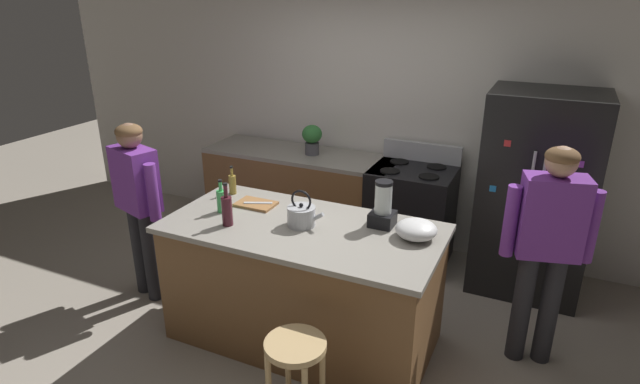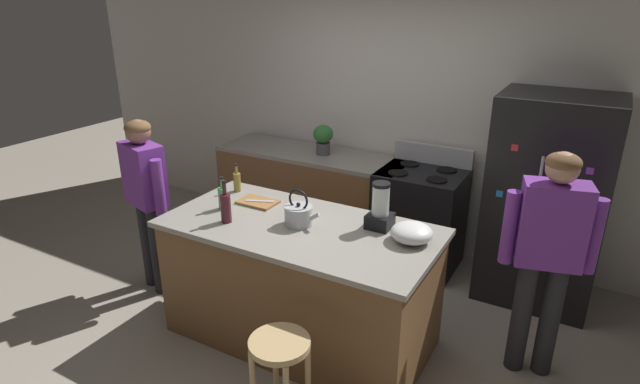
{
  "view_description": "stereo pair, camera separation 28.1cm",
  "coord_description": "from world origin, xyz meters",
  "px_view_note": "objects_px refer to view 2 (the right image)",
  "views": [
    {
      "loc": [
        1.5,
        -2.94,
        2.51
      ],
      "look_at": [
        0.0,
        0.3,
        1.09
      ],
      "focal_mm": 29.0,
      "sensor_mm": 36.0,
      "label": 1
    },
    {
      "loc": [
        1.75,
        -2.81,
        2.51
      ],
      "look_at": [
        0.0,
        0.3,
        1.09
      ],
      "focal_mm": 29.0,
      "sensor_mm": 36.0,
      "label": 2
    }
  ],
  "objects_px": {
    "bottle_vinegar": "(237,181)",
    "bottle_soda": "(223,197)",
    "person_by_sink_right": "(548,246)",
    "stove_range": "(419,218)",
    "person_by_island_left": "(146,191)",
    "mixing_bowl": "(412,233)",
    "tea_kettle": "(299,215)",
    "bottle_wine": "(226,207)",
    "potted_plant": "(323,138)",
    "kitchen_island": "(300,283)",
    "chef_knife": "(260,201)",
    "blender_appliance": "(380,209)",
    "cutting_board": "(258,202)",
    "refrigerator": "(546,201)",
    "bar_stool": "(280,360)"
  },
  "relations": [
    {
      "from": "mixing_bowl",
      "to": "tea_kettle",
      "type": "relative_size",
      "value": 1.02
    },
    {
      "from": "bottle_vinegar",
      "to": "mixing_bowl",
      "type": "relative_size",
      "value": 0.84
    },
    {
      "from": "person_by_island_left",
      "to": "tea_kettle",
      "type": "xyz_separation_m",
      "value": [
        1.48,
        0.03,
        0.09
      ]
    },
    {
      "from": "potted_plant",
      "to": "blender_appliance",
      "type": "relative_size",
      "value": 0.9
    },
    {
      "from": "mixing_bowl",
      "to": "tea_kettle",
      "type": "height_order",
      "value": "tea_kettle"
    },
    {
      "from": "cutting_board",
      "to": "chef_knife",
      "type": "xyz_separation_m",
      "value": [
        0.02,
        0.0,
        0.01
      ]
    },
    {
      "from": "kitchen_island",
      "to": "refrigerator",
      "type": "height_order",
      "value": "refrigerator"
    },
    {
      "from": "bottle_soda",
      "to": "refrigerator",
      "type": "bearing_deg",
      "value": 36.0
    },
    {
      "from": "bar_stool",
      "to": "tea_kettle",
      "type": "distance_m",
      "value": 1.04
    },
    {
      "from": "blender_appliance",
      "to": "bottle_soda",
      "type": "height_order",
      "value": "blender_appliance"
    },
    {
      "from": "blender_appliance",
      "to": "chef_knife",
      "type": "distance_m",
      "value": 0.99
    },
    {
      "from": "blender_appliance",
      "to": "tea_kettle",
      "type": "relative_size",
      "value": 1.21
    },
    {
      "from": "bar_stool",
      "to": "cutting_board",
      "type": "distance_m",
      "value": 1.39
    },
    {
      "from": "bottle_vinegar",
      "to": "cutting_board",
      "type": "relative_size",
      "value": 0.79
    },
    {
      "from": "bar_stool",
      "to": "blender_appliance",
      "type": "distance_m",
      "value": 1.22
    },
    {
      "from": "person_by_sink_right",
      "to": "bottle_wine",
      "type": "height_order",
      "value": "person_by_sink_right"
    },
    {
      "from": "potted_plant",
      "to": "mixing_bowl",
      "type": "distance_m",
      "value": 2.01
    },
    {
      "from": "stove_range",
      "to": "bottle_soda",
      "type": "bearing_deg",
      "value": -123.88
    },
    {
      "from": "stove_range",
      "to": "mixing_bowl",
      "type": "relative_size",
      "value": 4.01
    },
    {
      "from": "potted_plant",
      "to": "tea_kettle",
      "type": "relative_size",
      "value": 1.09
    },
    {
      "from": "stove_range",
      "to": "person_by_island_left",
      "type": "height_order",
      "value": "person_by_island_left"
    },
    {
      "from": "bottle_soda",
      "to": "person_by_sink_right",
      "type": "bearing_deg",
      "value": 12.64
    },
    {
      "from": "person_by_sink_right",
      "to": "bottle_wine",
      "type": "relative_size",
      "value": 5.05
    },
    {
      "from": "kitchen_island",
      "to": "mixing_bowl",
      "type": "distance_m",
      "value": 0.95
    },
    {
      "from": "stove_range",
      "to": "potted_plant",
      "type": "xyz_separation_m",
      "value": [
        -1.06,
        0.03,
        0.63
      ]
    },
    {
      "from": "tea_kettle",
      "to": "stove_range",
      "type": "bearing_deg",
      "value": 75.4
    },
    {
      "from": "bottle_vinegar",
      "to": "bottle_soda",
      "type": "height_order",
      "value": "bottle_soda"
    },
    {
      "from": "bottle_wine",
      "to": "bottle_vinegar",
      "type": "height_order",
      "value": "bottle_wine"
    },
    {
      "from": "stove_range",
      "to": "bottle_vinegar",
      "type": "bearing_deg",
      "value": -134.16
    },
    {
      "from": "bottle_vinegar",
      "to": "chef_knife",
      "type": "relative_size",
      "value": 1.07
    },
    {
      "from": "stove_range",
      "to": "bottle_soda",
      "type": "xyz_separation_m",
      "value": [
        -1.04,
        -1.55,
        0.55
      ]
    },
    {
      "from": "cutting_board",
      "to": "kitchen_island",
      "type": "bearing_deg",
      "value": -20.49
    },
    {
      "from": "kitchen_island",
      "to": "refrigerator",
      "type": "bearing_deg",
      "value": 45.98
    },
    {
      "from": "tea_kettle",
      "to": "bottle_wine",
      "type": "bearing_deg",
      "value": -155.89
    },
    {
      "from": "bottle_vinegar",
      "to": "person_by_island_left",
      "type": "bearing_deg",
      "value": -154.19
    },
    {
      "from": "blender_appliance",
      "to": "bottle_wine",
      "type": "height_order",
      "value": "blender_appliance"
    },
    {
      "from": "potted_plant",
      "to": "blender_appliance",
      "type": "height_order",
      "value": "blender_appliance"
    },
    {
      "from": "stove_range",
      "to": "bottle_wine",
      "type": "bearing_deg",
      "value": -116.76
    },
    {
      "from": "kitchen_island",
      "to": "chef_knife",
      "type": "bearing_deg",
      "value": 158.72
    },
    {
      "from": "bar_stool",
      "to": "bottle_soda",
      "type": "xyz_separation_m",
      "value": [
        -1.02,
        0.78,
        0.54
      ]
    },
    {
      "from": "cutting_board",
      "to": "mixing_bowl",
      "type": "bearing_deg",
      "value": -1.37
    },
    {
      "from": "bottle_wine",
      "to": "chef_knife",
      "type": "distance_m",
      "value": 0.4
    },
    {
      "from": "bottle_soda",
      "to": "cutting_board",
      "type": "relative_size",
      "value": 0.85
    },
    {
      "from": "kitchen_island",
      "to": "person_by_island_left",
      "type": "distance_m",
      "value": 1.56
    },
    {
      "from": "stove_range",
      "to": "person_by_island_left",
      "type": "distance_m",
      "value": 2.48
    },
    {
      "from": "cutting_board",
      "to": "bottle_soda",
      "type": "bearing_deg",
      "value": -127.61
    },
    {
      "from": "kitchen_island",
      "to": "cutting_board",
      "type": "xyz_separation_m",
      "value": [
        -0.49,
        0.18,
        0.48
      ]
    },
    {
      "from": "blender_appliance",
      "to": "tea_kettle",
      "type": "distance_m",
      "value": 0.57
    },
    {
      "from": "potted_plant",
      "to": "tea_kettle",
      "type": "height_order",
      "value": "potted_plant"
    },
    {
      "from": "bottle_vinegar",
      "to": "tea_kettle",
      "type": "xyz_separation_m",
      "value": [
        0.78,
        -0.3,
        -0.01
      ]
    }
  ]
}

